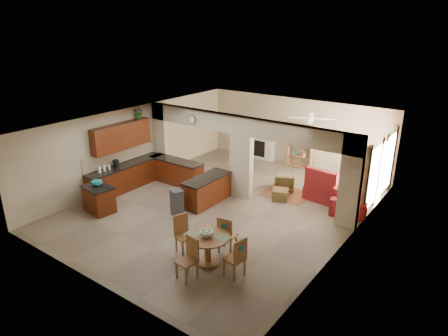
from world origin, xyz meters
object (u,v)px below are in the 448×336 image
Objects in this scene: dining_table at (208,245)px; sofa at (354,191)px; armchair at (284,182)px; kitchen_island at (99,199)px.

sofa is at bearing 73.27° from dining_table.
sofa is 3.96× the size of armchair.
armchair is at bearing 97.12° from dining_table.
kitchen_island is 6.30m from armchair.
kitchen_island is at bearing 24.15° from armchair.
sofa reaches higher than dining_table.
armchair is at bearing 90.05° from sofa.
armchair is (3.91, 4.94, -0.11)m from kitchen_island.
dining_table is at bearing 4.21° from kitchen_island.
kitchen_island is 8.26m from sofa.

